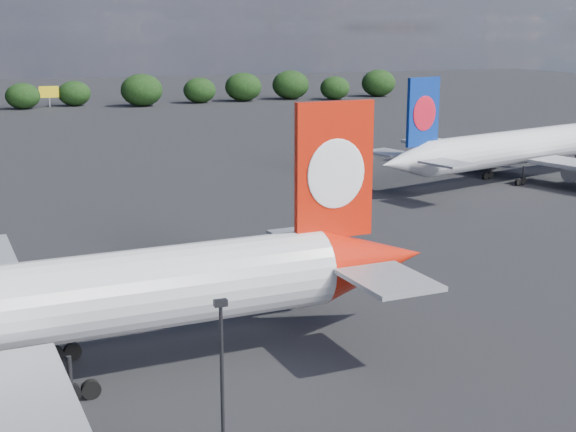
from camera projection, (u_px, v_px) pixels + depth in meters
name	position (u px, v px, depth m)	size (l,w,h in m)	color
ground	(20.00, 205.00, 94.09)	(500.00, 500.00, 0.00)	black
qantas_airliner	(52.00, 305.00, 46.05)	(48.39, 46.03, 15.79)	silver
china_southern_airliner	(509.00, 149.00, 107.49)	(43.93, 42.12, 14.57)	silver
apron_lamp_post	(222.00, 395.00, 33.23)	(0.55, 0.30, 9.65)	black
billboard_yellow	(49.00, 92.00, 208.70)	(5.00, 0.30, 5.50)	yellow
horizon_treeline	(41.00, 93.00, 206.84)	(209.51, 17.11, 8.94)	black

